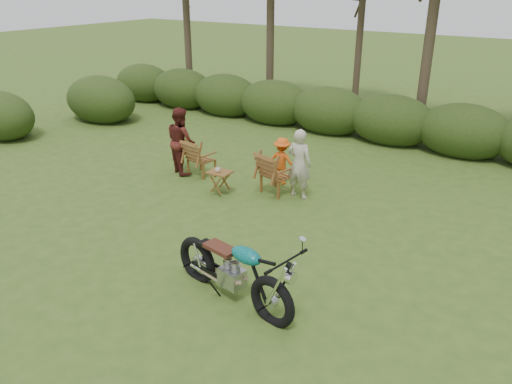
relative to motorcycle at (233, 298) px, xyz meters
The scene contains 10 objects.
ground 0.72m from the motorcycle, behind, with size 80.00×80.00×0.00m, color #34501A.
tree_line 10.35m from the motorcycle, 91.27° to the left, with size 22.52×11.62×8.14m.
motorcycle is the anchor object (origin of this frame).
lawn_chair_right 4.08m from the motorcycle, 111.89° to the left, with size 0.68×0.68×0.99m, color brown, non-canonical shape.
lawn_chair_left 5.22m from the motorcycle, 134.19° to the left, with size 0.64×0.64×0.92m, color brown, non-canonical shape.
side_table 3.98m from the motorcycle, 129.90° to the left, with size 0.52×0.43×0.53m, color brown, non-canonical shape.
cup 3.99m from the motorcycle, 130.48° to the left, with size 0.13×0.13×0.10m, color beige.
adult_a 3.98m from the motorcycle, 104.59° to the left, with size 0.57×0.37×1.55m, color #BAB299.
adult_b 5.50m from the motorcycle, 138.89° to the left, with size 0.79×0.62×1.63m, color #521C17.
child 4.65m from the motorcycle, 111.64° to the left, with size 0.72×0.41×1.11m, color #DD5514.
Camera 1 is at (4.48, -4.94, 4.46)m, focal length 35.00 mm.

